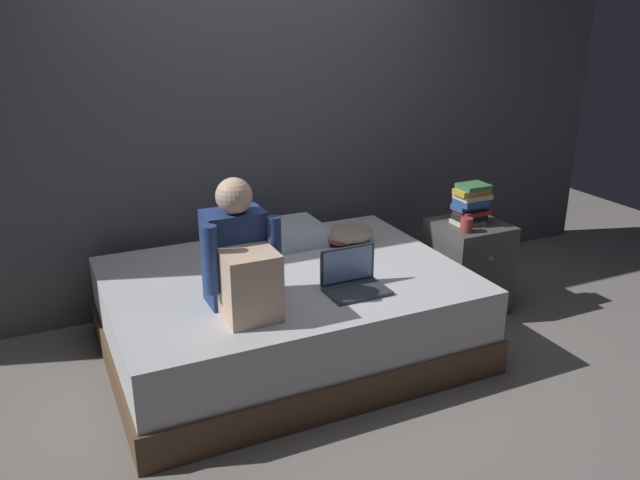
{
  "coord_description": "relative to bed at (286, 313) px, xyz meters",
  "views": [
    {
      "loc": [
        -1.45,
        -2.84,
        1.93
      ],
      "look_at": [
        -0.08,
        0.1,
        0.74
      ],
      "focal_mm": 36.41,
      "sensor_mm": 36.0,
      "label": 1
    }
  ],
  "objects": [
    {
      "name": "mug",
      "position": [
        1.17,
        -0.09,
        0.4
      ],
      "size": [
        0.08,
        0.08,
        0.09
      ],
      "primitive_type": "cylinder",
      "color": "#933833",
      "rests_on": "nightstand"
    },
    {
      "name": "nightstand",
      "position": [
        1.3,
        0.03,
        0.06
      ],
      "size": [
        0.44,
        0.46,
        0.6
      ],
      "color": "#474442",
      "rests_on": "ground_plane"
    },
    {
      "name": "ground_plane",
      "position": [
        0.2,
        -0.3,
        -0.24
      ],
      "size": [
        8.0,
        8.0,
        0.0
      ],
      "primitive_type": "plane",
      "color": "gray"
    },
    {
      "name": "person_sitting",
      "position": [
        -0.36,
        -0.3,
        0.5
      ],
      "size": [
        0.39,
        0.44,
        0.66
      ],
      "color": "navy",
      "rests_on": "bed"
    },
    {
      "name": "wall_back",
      "position": [
        0.2,
        0.9,
        1.11
      ],
      "size": [
        5.6,
        0.1,
        2.7
      ],
      "primitive_type": "cube",
      "color": "#4C4F54",
      "rests_on": "ground_plane"
    },
    {
      "name": "clothes_pile",
      "position": [
        0.54,
        0.29,
        0.31
      ],
      "size": [
        0.32,
        0.2,
        0.13
      ],
      "color": "gray",
      "rests_on": "bed"
    },
    {
      "name": "bed",
      "position": [
        0.0,
        0.0,
        0.0
      ],
      "size": [
        2.0,
        1.5,
        0.49
      ],
      "color": "brown",
      "rests_on": "ground_plane"
    },
    {
      "name": "book_stack",
      "position": [
        1.29,
        0.03,
        0.49
      ],
      "size": [
        0.22,
        0.16,
        0.26
      ],
      "color": "beige",
      "rests_on": "nightstand"
    },
    {
      "name": "pillow",
      "position": [
        0.13,
        0.45,
        0.31
      ],
      "size": [
        0.56,
        0.36,
        0.13
      ],
      "primitive_type": "cube",
      "color": "silver",
      "rests_on": "bed"
    },
    {
      "name": "laptop",
      "position": [
        0.24,
        -0.35,
        0.3
      ],
      "size": [
        0.32,
        0.23,
        0.22
      ],
      "color": "#333842",
      "rests_on": "bed"
    }
  ]
}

